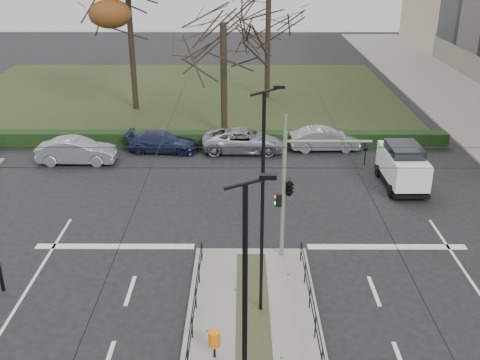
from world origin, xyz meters
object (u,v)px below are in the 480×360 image
(streetlamp_median_far, at_px, (263,205))
(bare_tree_center, at_px, (269,5))
(streetlamp_median_near, at_px, (246,338))
(parked_car_fourth, at_px, (244,140))
(traffic_light, at_px, (292,185))
(parked_car_second, at_px, (77,151))
(litter_bin, at_px, (214,339))
(parked_car_third, at_px, (162,142))
(bare_tree_near, at_px, (223,31))
(white_van, at_px, (403,165))
(parked_car_fifth, at_px, (325,139))

(streetlamp_median_far, distance_m, bare_tree_center, 30.83)
(streetlamp_median_near, distance_m, parked_car_fourth, 23.99)
(streetlamp_median_far, bearing_deg, streetlamp_median_near, -95.30)
(traffic_light, xyz_separation_m, parked_car_second, (-11.99, 11.11, -2.57))
(streetlamp_median_near, bearing_deg, litter_bin, 102.85)
(parked_car_third, relative_size, bare_tree_near, 0.45)
(litter_bin, xyz_separation_m, parked_car_fourth, (1.01, 19.58, -0.10))
(parked_car_fourth, height_order, white_van, white_van)
(parked_car_third, xyz_separation_m, bare_tree_near, (3.86, 3.43, 6.41))
(streetlamp_median_near, relative_size, parked_car_third, 1.78)
(parked_car_fourth, distance_m, parked_car_fifth, 5.19)
(parked_car_third, height_order, bare_tree_near, bare_tree_near)
(white_van, bearing_deg, traffic_light, -131.31)
(streetlamp_median_near, distance_m, bare_tree_near, 27.34)
(parked_car_second, relative_size, bare_tree_center, 0.43)
(streetlamp_median_near, xyz_separation_m, bare_tree_near, (-1.30, 27.17, 2.85))
(parked_car_fourth, bearing_deg, parked_car_fifth, -85.58)
(litter_bin, height_order, parked_car_fifth, parked_car_fifth)
(streetlamp_median_far, xyz_separation_m, bare_tree_near, (-1.92, 20.48, 2.75))
(streetlamp_median_near, bearing_deg, parked_car_fourth, 89.85)
(parked_car_fourth, bearing_deg, streetlamp_median_near, -179.29)
(bare_tree_near, bearing_deg, streetlamp_median_near, -87.26)
(traffic_light, distance_m, streetlamp_median_near, 10.77)
(streetlamp_median_near, distance_m, white_van, 20.40)
(streetlamp_median_near, bearing_deg, parked_car_second, 114.91)
(parked_car_third, relative_size, white_van, 1.02)
(parked_car_fourth, relative_size, bare_tree_center, 0.49)
(traffic_light, height_order, bare_tree_near, bare_tree_near)
(parked_car_third, relative_size, parked_car_fifth, 1.02)
(streetlamp_median_near, bearing_deg, bare_tree_near, 92.74)
(parked_car_second, relative_size, parked_car_fifth, 1.06)
(traffic_light, bearing_deg, streetlamp_median_near, -100.32)
(parked_car_fourth, bearing_deg, parked_car_second, 102.41)
(parked_car_fourth, relative_size, white_van, 1.20)
(parked_car_second, distance_m, parked_car_fourth, 10.34)
(white_van, bearing_deg, parked_car_fifth, 120.37)
(streetlamp_median_near, relative_size, streetlamp_median_far, 0.98)
(parked_car_second, relative_size, bare_tree_near, 0.47)
(litter_bin, relative_size, parked_car_fourth, 0.18)
(litter_bin, distance_m, parked_car_third, 20.02)
(parked_car_fourth, xyz_separation_m, parked_car_fifth, (5.18, 0.32, -0.01))
(white_van, bearing_deg, parked_car_third, 158.27)
(parked_car_fifth, bearing_deg, white_van, -152.57)
(bare_tree_near, bearing_deg, parked_car_fifth, -25.38)
(traffic_light, distance_m, bare_tree_center, 27.09)
(traffic_light, xyz_separation_m, bare_tree_center, (0.16, 26.73, 4.39))
(streetlamp_median_near, xyz_separation_m, parked_car_third, (-5.16, 23.73, -3.57))
(white_van, xyz_separation_m, parked_car_fifth, (-3.42, 5.84, -0.51))
(bare_tree_near, height_order, parked_car_fifth, bare_tree_near)
(streetlamp_median_far, distance_m, white_van, 14.40)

